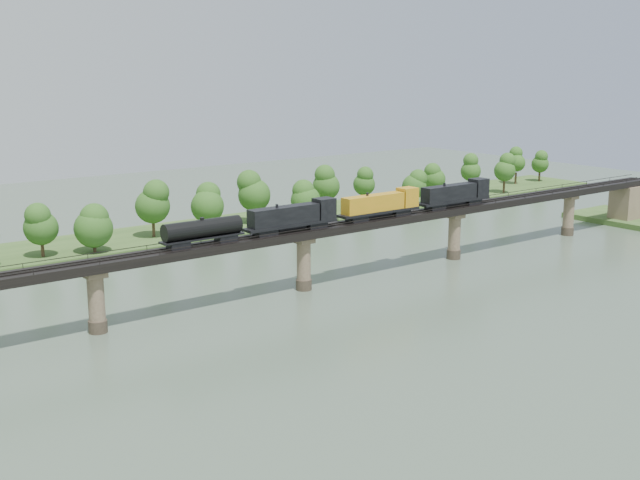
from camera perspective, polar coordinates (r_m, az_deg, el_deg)
ground at (r=127.92m, az=6.82°, el=-6.50°), size 400.00×400.00×0.00m
far_bank at (r=195.55m, az=-10.68°, el=0.30°), size 300.00×24.00×1.60m
bridge at (r=148.44m, az=-1.17°, el=-1.53°), size 236.00×30.00×11.50m
bridge_superstructure at (r=147.02m, az=-1.18°, el=0.87°), size 220.00×4.90×0.75m
far_treeline at (r=186.58m, az=-12.41°, el=2.15°), size 289.06×17.54×13.60m
freight_train at (r=153.48m, az=2.28°, el=2.22°), size 77.58×3.02×5.34m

